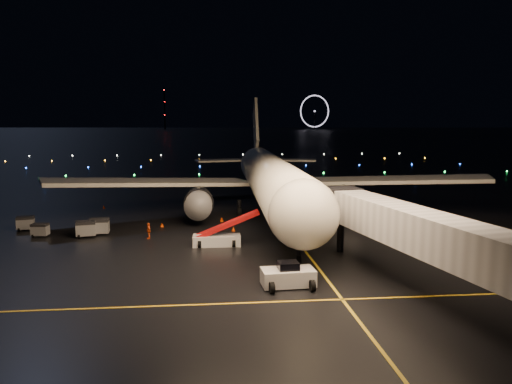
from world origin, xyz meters
TOP-DOWN VIEW (x-y plane):
  - ground at (0.00, 300.00)m, footprint 2000.00×2000.00m
  - lane_centre at (12.00, 15.00)m, footprint 0.25×80.00m
  - lane_cross at (-5.00, -10.00)m, footprint 60.00×0.25m
  - airliner at (10.95, 25.31)m, footprint 62.75×59.76m
  - pushback_tug at (8.48, -6.59)m, footprint 4.35×2.47m
  - belt_loader at (3.10, 7.22)m, footprint 7.40×2.14m
  - crew_c at (-4.45, 11.02)m, footprint 0.79×1.16m
  - safety_cone_0 at (5.24, 13.97)m, footprint 0.56×0.56m
  - safety_cone_1 at (4.05, 20.00)m, footprint 0.62×0.62m
  - safety_cone_2 at (-3.52, 17.38)m, footprint 0.46×0.46m
  - safety_cone_3 at (-13.43, 31.71)m, footprint 0.48×0.48m
  - ferris_wheel at (170.00, 720.00)m, footprint 49.33×16.80m
  - radio_mast at (-60.00, 740.00)m, footprint 1.80×1.80m
  - taxiway_lights at (0.00, 106.00)m, footprint 164.00×92.00m
  - baggage_cart_0 at (-11.70, 12.71)m, footprint 2.41×1.92m
  - baggage_cart_1 at (-10.42, 13.80)m, footprint 2.27×1.65m
  - baggage_cart_2 at (-16.94, 13.38)m, footprint 1.87×1.39m
  - baggage_cart_3 at (-19.79, 17.06)m, footprint 2.22×1.76m

SIDE VIEW (x-z plane):
  - ground at x=0.00m, z-range 0.00..0.00m
  - lane_centre at x=12.00m, z-range 0.00..0.02m
  - lane_cross at x=-5.00m, z-range 0.00..0.02m
  - taxiway_lights at x=0.00m, z-range 0.00..0.36m
  - safety_cone_3 at x=-13.43m, z-range 0.00..0.46m
  - safety_cone_2 at x=-3.52m, z-range 0.00..0.52m
  - safety_cone_1 at x=4.05m, z-range 0.00..0.54m
  - safety_cone_0 at x=5.24m, z-range 0.00..0.55m
  - baggage_cart_2 at x=-16.94m, z-range 0.00..1.50m
  - baggage_cart_3 at x=-19.79m, z-range 0.00..1.68m
  - baggage_cart_0 at x=-11.70m, z-range 0.00..1.82m
  - crew_c at x=-4.45m, z-range 0.00..1.83m
  - baggage_cart_1 at x=-10.42m, z-range 0.00..1.86m
  - pushback_tug at x=8.48m, z-range 0.00..2.01m
  - belt_loader at x=3.10m, z-range 0.00..3.57m
  - airliner at x=10.95m, z-range 0.00..17.39m
  - ferris_wheel at x=170.00m, z-range 0.00..52.00m
  - radio_mast at x=-60.00m, z-range 0.00..64.00m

